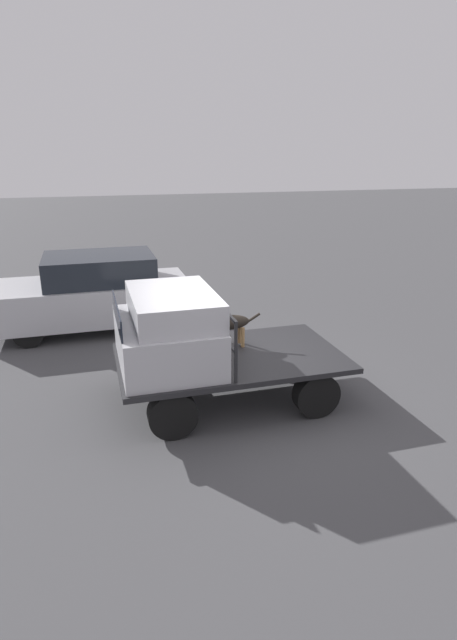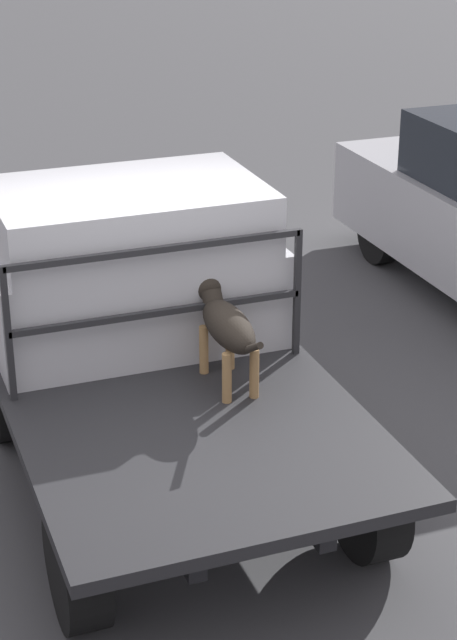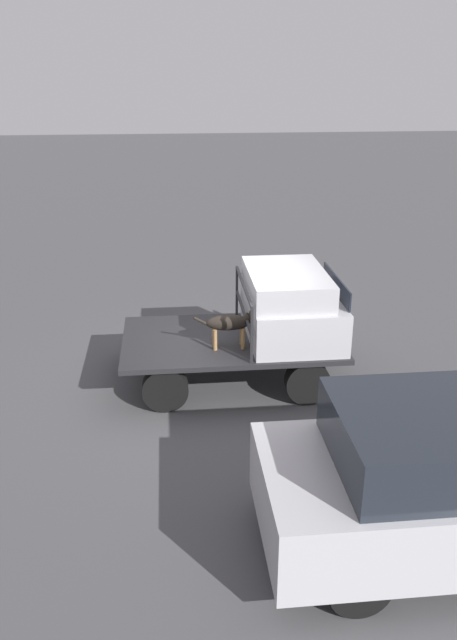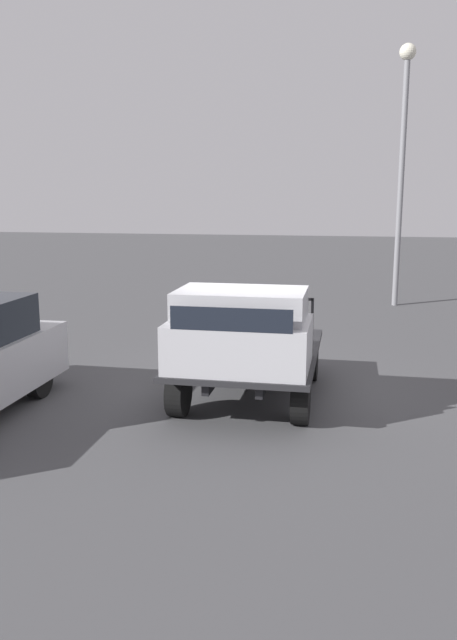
# 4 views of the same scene
# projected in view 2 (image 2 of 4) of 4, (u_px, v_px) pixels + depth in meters

# --- Properties ---
(ground_plane) EXTENTS (80.00, 80.00, 0.00)m
(ground_plane) POSITION_uv_depth(u_px,v_px,m) (173.00, 488.00, 7.05)
(ground_plane) COLOR #474749
(flatbed_truck) EXTENTS (3.45, 2.06, 0.74)m
(flatbed_truck) POSITION_uv_depth(u_px,v_px,m) (171.00, 415.00, 6.83)
(flatbed_truck) COLOR black
(flatbed_truck) RESTS_ON ground
(truck_cab) EXTENTS (1.41, 1.94, 1.08)m
(truck_cab) POSITION_uv_depth(u_px,v_px,m) (127.00, 263.00, 7.35)
(truck_cab) COLOR #B7B7BC
(truck_cab) RESTS_ON flatbed_truck
(truck_headboard) EXTENTS (0.04, 1.94, 0.88)m
(truck_headboard) POSITION_uv_depth(u_px,v_px,m) (159.00, 291.00, 6.68)
(truck_headboard) COLOR #232326
(truck_headboard) RESTS_ON flatbed_truck
(dog) EXTENTS (1.08, 0.24, 0.65)m
(dog) POSITION_uv_depth(u_px,v_px,m) (224.00, 321.00, 6.70)
(dog) COLOR #9E7547
(dog) RESTS_ON flatbed_truck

